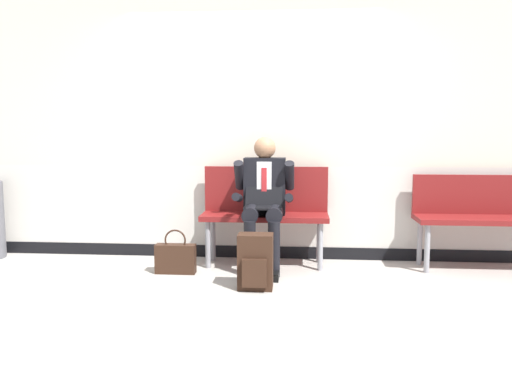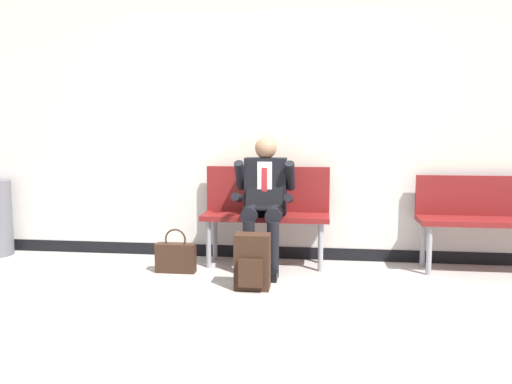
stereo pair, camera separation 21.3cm
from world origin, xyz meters
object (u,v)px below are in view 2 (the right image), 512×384
(bench_empty, at_px, (486,214))
(backpack, at_px, (252,262))
(handbag, at_px, (176,257))
(person_seated, at_px, (264,199))
(bench_with_person, at_px, (266,207))

(bench_empty, distance_m, backpack, 2.29)
(handbag, bearing_deg, bench_empty, 8.44)
(bench_empty, relative_size, handbag, 3.05)
(person_seated, distance_m, backpack, 0.79)
(bench_empty, height_order, person_seated, person_seated)
(bench_empty, xyz_separation_m, handbag, (-2.88, -0.43, -0.40))
(bench_with_person, bearing_deg, bench_empty, -0.19)
(bench_empty, height_order, backpack, bench_empty)
(bench_with_person, bearing_deg, backpack, -91.79)
(backpack, xyz_separation_m, handbag, (-0.78, 0.42, -0.08))
(bench_with_person, xyz_separation_m, backpack, (-0.03, -0.85, -0.34))
(bench_with_person, xyz_separation_m, bench_empty, (2.08, -0.01, -0.02))
(bench_with_person, height_order, handbag, bench_with_person)
(bench_empty, height_order, handbag, bench_empty)
(person_seated, relative_size, backpack, 2.69)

